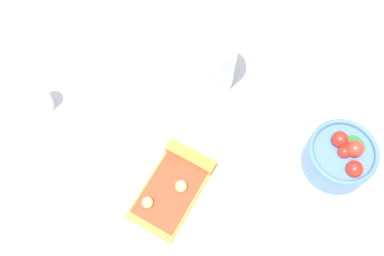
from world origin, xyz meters
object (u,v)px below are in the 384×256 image
object	(u,v)px
salad_bowl	(340,156)
pizza_slice_main	(175,184)
soda_glass	(213,62)
pepper_shaker	(38,97)
plate	(184,200)

from	to	relation	value
salad_bowl	pizza_slice_main	bearing A→B (deg)	126.40
soda_glass	pepper_shaker	xyz separation A→B (m)	(-0.18, 0.22, -0.02)
pizza_slice_main	soda_glass	xyz separation A→B (m)	(0.20, 0.04, 0.03)
soda_glass	plate	bearing A→B (deg)	-164.46
soda_glass	pepper_shaker	size ratio (longest dim) A/B	1.63
plate	pizza_slice_main	bearing A→B (deg)	61.68
pizza_slice_main	soda_glass	distance (m)	0.20
plate	pizza_slice_main	distance (m)	0.03
salad_bowl	soda_glass	size ratio (longest dim) A/B	0.91
plate	salad_bowl	world-z (taller)	salad_bowl
plate	pepper_shaker	distance (m)	0.29
pizza_slice_main	soda_glass	size ratio (longest dim) A/B	1.21
pizza_slice_main	pepper_shaker	size ratio (longest dim) A/B	1.98
plate	salad_bowl	distance (m)	0.25
soda_glass	pepper_shaker	bearing A→B (deg)	128.24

